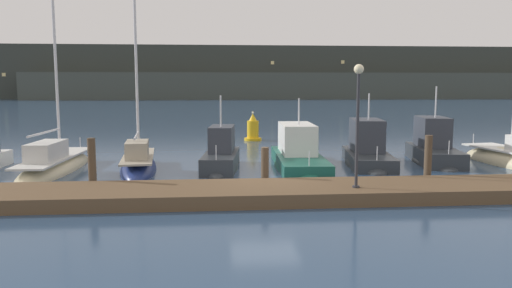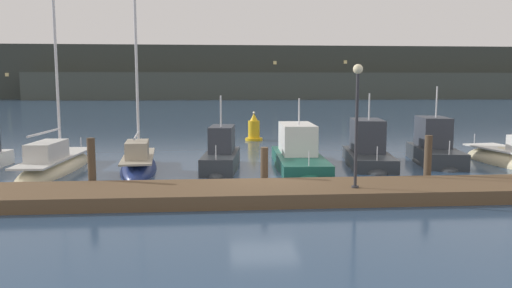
% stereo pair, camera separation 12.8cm
% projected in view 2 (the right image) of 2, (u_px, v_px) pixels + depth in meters
% --- Properties ---
extents(ground_plane, '(400.00, 400.00, 0.00)m').
position_uv_depth(ground_plane, '(264.00, 188.00, 18.41)').
color(ground_plane, navy).
extents(dock, '(31.98, 2.80, 0.45)m').
position_uv_depth(dock, '(269.00, 193.00, 16.66)').
color(dock, brown).
rests_on(dock, ground).
extents(mooring_pile_1, '(0.28, 0.28, 1.94)m').
position_uv_depth(mooring_pile_1, '(92.00, 165.00, 17.70)').
color(mooring_pile_1, '#4C3D2D').
rests_on(mooring_pile_1, ground).
extents(mooring_pile_2, '(0.28, 0.28, 1.54)m').
position_uv_depth(mooring_pile_2, '(264.00, 168.00, 18.22)').
color(mooring_pile_2, '#4C3D2D').
rests_on(mooring_pile_2, ground).
extents(mooring_pile_3, '(0.28, 0.28, 1.92)m').
position_uv_depth(mooring_pile_3, '(428.00, 161.00, 18.70)').
color(mooring_pile_3, '#4C3D2D').
rests_on(mooring_pile_3, ground).
extents(sailboat_berth_2, '(2.10, 7.75, 11.94)m').
position_uv_depth(sailboat_berth_2, '(55.00, 167.00, 21.95)').
color(sailboat_berth_2, beige).
rests_on(sailboat_berth_2, ground).
extents(sailboat_berth_3, '(2.11, 6.13, 9.22)m').
position_uv_depth(sailboat_berth_3, '(139.00, 167.00, 22.19)').
color(sailboat_berth_3, navy).
rests_on(sailboat_berth_3, ground).
extents(motorboat_berth_4, '(2.08, 5.04, 3.81)m').
position_uv_depth(motorboat_berth_4, '(221.00, 161.00, 22.58)').
color(motorboat_berth_4, '#2D3338').
rests_on(motorboat_berth_4, ground).
extents(motorboat_berth_5, '(2.48, 7.40, 3.76)m').
position_uv_depth(motorboat_berth_5, '(298.00, 160.00, 23.15)').
color(motorboat_berth_5, '#195647').
rests_on(motorboat_berth_5, ground).
extents(motorboat_berth_6, '(2.89, 5.97, 3.93)m').
position_uv_depth(motorboat_berth_6, '(368.00, 157.00, 23.74)').
color(motorboat_berth_6, '#2D3338').
rests_on(motorboat_berth_6, ground).
extents(motorboat_berth_7, '(2.75, 5.59, 4.16)m').
position_uv_depth(motorboat_berth_7, '(434.00, 153.00, 24.29)').
color(motorboat_berth_7, '#2D3338').
rests_on(motorboat_berth_7, ground).
extents(channel_buoy, '(1.17, 1.17, 1.95)m').
position_uv_depth(channel_buoy, '(254.00, 130.00, 33.63)').
color(channel_buoy, gold).
rests_on(channel_buoy, ground).
extents(dock_lamppost, '(0.32, 0.32, 4.02)m').
position_uv_depth(dock_lamppost, '(357.00, 106.00, 16.05)').
color(dock_lamppost, '#2D2D33').
rests_on(dock_lamppost, dock).
extents(hillside_backdrop, '(240.00, 23.00, 12.74)m').
position_uv_depth(hillside_backdrop, '(239.00, 75.00, 125.42)').
color(hillside_backdrop, '#333833').
rests_on(hillside_backdrop, ground).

